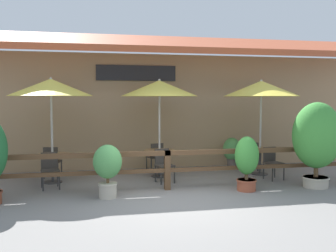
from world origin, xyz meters
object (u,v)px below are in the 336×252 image
(potted_plant_small_flowering, at_px, (247,161))
(patio_umbrella_far, at_px, (261,89))
(chair_near_wallside, at_px, (52,160))
(chair_far_streetside, at_px, (272,161))
(patio_umbrella_middle, at_px, (159,88))
(chair_far_wallside, at_px, (251,154))
(chair_middle_wallside, at_px, (156,155))
(potted_plant_entrance_palm, at_px, (108,167))
(potted_plant_corner_fern, at_px, (232,151))
(patio_umbrella_near, at_px, (51,88))
(dining_table_far, at_px, (260,154))
(chair_near_streetside, at_px, (50,168))
(potted_plant_tall_tropical, at_px, (317,138))
(dining_table_near, at_px, (52,160))
(chair_middle_streetside, at_px, (164,164))
(dining_table_middle, at_px, (159,155))

(potted_plant_small_flowering, bearing_deg, patio_umbrella_far, 56.50)
(chair_near_wallside, bearing_deg, chair_far_streetside, 177.28)
(patio_umbrella_middle, bearing_deg, chair_near_wallside, 172.05)
(patio_umbrella_far, relative_size, potted_plant_small_flowering, 2.11)
(chair_far_wallside, bearing_deg, chair_middle_wallside, 5.11)
(potted_plant_entrance_palm, distance_m, potted_plant_corner_fern, 5.02)
(patio_umbrella_near, relative_size, chair_far_streetside, 3.15)
(chair_near_wallside, xyz_separation_m, potted_plant_small_flowering, (4.73, -2.43, 0.22))
(patio_umbrella_middle, height_order, dining_table_far, patio_umbrella_middle)
(patio_umbrella_near, distance_m, potted_plant_corner_fern, 5.86)
(potted_plant_small_flowering, bearing_deg, chair_far_wallside, 64.19)
(patio_umbrella_middle, xyz_separation_m, potted_plant_entrance_palm, (-1.52, -2.05, -1.79))
(chair_near_streetside, bearing_deg, patio_umbrella_far, -5.79)
(patio_umbrella_middle, height_order, potted_plant_tall_tropical, patio_umbrella_middle)
(chair_far_streetside, relative_size, chair_far_wallside, 1.00)
(chair_far_streetside, relative_size, potted_plant_entrance_palm, 0.73)
(chair_near_wallside, bearing_deg, dining_table_near, 107.42)
(chair_near_wallside, xyz_separation_m, chair_far_wallside, (5.89, -0.03, 0.00))
(patio_umbrella_near, relative_size, chair_middle_wallside, 3.15)
(dining_table_near, distance_m, chair_far_streetside, 5.90)
(chair_far_streetside, bearing_deg, dining_table_far, 82.62)
(chair_middle_streetside, bearing_deg, potted_plant_entrance_palm, -152.26)
(chair_middle_wallside, xyz_separation_m, chair_far_streetside, (2.97, -1.66, 0.00))
(dining_table_middle, xyz_separation_m, chair_middle_wallside, (0.01, 0.72, -0.11))
(chair_near_wallside, bearing_deg, dining_table_middle, -177.87)
(chair_middle_wallside, xyz_separation_m, patio_umbrella_far, (2.91, -1.00, 1.99))
(chair_middle_streetside, xyz_separation_m, chair_middle_wallside, (0.02, 1.45, 0.00))
(chair_middle_streetside, distance_m, potted_plant_entrance_palm, 2.02)
(patio_umbrella_middle, relative_size, chair_middle_streetside, 3.15)
(dining_table_near, bearing_deg, chair_far_wallside, 5.98)
(dining_table_middle, height_order, patio_umbrella_far, patio_umbrella_far)
(chair_near_streetside, distance_m, dining_table_middle, 3.01)
(dining_table_near, xyz_separation_m, dining_table_middle, (2.88, 0.22, 0.00))
(patio_umbrella_middle, distance_m, chair_middle_wallside, 2.12)
(patio_umbrella_near, distance_m, dining_table_far, 6.10)
(dining_table_near, distance_m, chair_middle_streetside, 2.92)
(dining_table_near, relative_size, potted_plant_tall_tropical, 0.41)
(dining_table_middle, distance_m, potted_plant_small_flowering, 2.68)
(dining_table_near, bearing_deg, patio_umbrella_far, -0.52)
(chair_middle_streetside, height_order, chair_middle_wallside, same)
(chair_near_wallside, bearing_deg, potted_plant_corner_fern, -164.47)
(patio_umbrella_middle, distance_m, potted_plant_small_flowering, 3.21)
(potted_plant_entrance_palm, bearing_deg, chair_near_streetside, 138.77)
(chair_far_wallside, bearing_deg, chair_near_wallside, 11.44)
(dining_table_near, height_order, potted_plant_small_flowering, potted_plant_small_flowering)
(chair_far_wallside, relative_size, potted_plant_entrance_palm, 0.73)
(chair_near_streetside, relative_size, potted_plant_small_flowering, 0.67)
(chair_middle_streetside, relative_size, patio_umbrella_far, 0.32)
(dining_table_near, relative_size, dining_table_middle, 1.00)
(patio_umbrella_middle, distance_m, potted_plant_corner_fern, 3.32)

